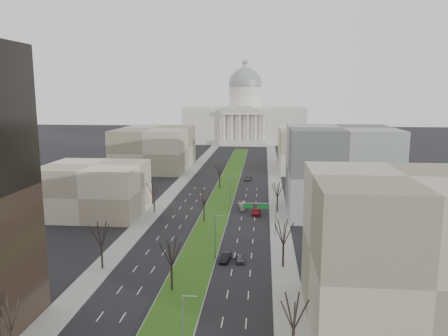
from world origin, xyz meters
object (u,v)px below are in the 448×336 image
Objects in this scene: car_black at (225,257)px; box_van at (242,206)px; car_grey_far at (248,178)px; car_red at (256,212)px; car_grey_near at (240,259)px.

car_black is 40.02m from box_van.
car_red is at bearing -80.33° from car_grey_far.
car_grey_near is 0.71× the size of car_grey_far.
car_black is 0.71× the size of box_van.
car_black is 0.87× the size of car_grey_far.
car_red is 1.02× the size of car_grey_far.
box_van reaches higher than car_red.
car_grey_near is 0.58× the size of box_van.
car_black is 34.85m from car_red.
car_red reaches higher than car_grey_far.
box_van reaches higher than car_grey_near.
box_van is at bearing 96.28° from car_black.
car_red is 0.83× the size of box_van.
car_black is at bearing -86.11° from car_grey_far.
box_van is (-0.17, -42.48, 0.18)m from car_grey_far.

